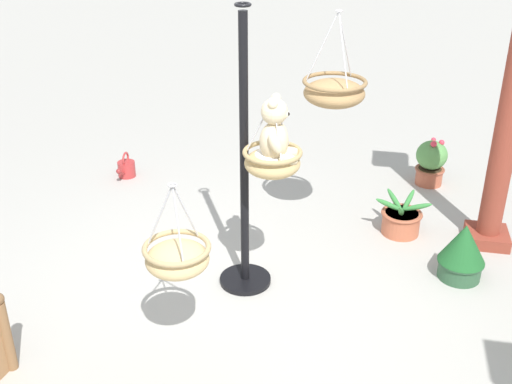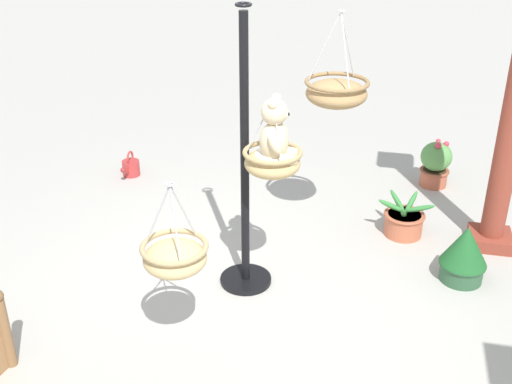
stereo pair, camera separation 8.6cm
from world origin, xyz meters
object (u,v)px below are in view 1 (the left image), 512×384
object	(u,v)px
hanging_basket_right_low	(177,257)
teddy_bear	(276,134)
hanging_basket_with_teddy	(272,161)
potted_plant_flowering_red	(462,252)
potted_plant_conical_shrub	(431,162)
display_pole_central	(245,208)
hanging_basket_left_high	(334,91)
watering_can	(126,168)
potted_plant_tall_leafy	(401,219)
greenhouse_pillar_left	(510,115)

from	to	relation	value
hanging_basket_right_low	teddy_bear	bearing A→B (deg)	153.68
hanging_basket_with_teddy	potted_plant_flowering_red	xyz separation A→B (m)	(-0.58, 1.56, -0.97)
potted_plant_flowering_red	potted_plant_conical_shrub	bearing A→B (deg)	-174.42
display_pole_central	potted_plant_flowering_red	distance (m)	1.92
display_pole_central	hanging_basket_right_low	size ratio (longest dim) A/B	3.65
display_pole_central	hanging_basket_with_teddy	world-z (taller)	display_pole_central
hanging_basket_left_high	hanging_basket_right_low	world-z (taller)	hanging_basket_left_high
potted_plant_flowering_red	watering_can	bearing A→B (deg)	-110.80
hanging_basket_with_teddy	potted_plant_tall_leafy	xyz separation A→B (m)	(-1.26, 1.06, -1.08)
hanging_basket_with_teddy	potted_plant_tall_leafy	bearing A→B (deg)	139.92
hanging_basket_left_high	potted_plant_conical_shrub	world-z (taller)	hanging_basket_left_high
potted_plant_conical_shrub	watering_can	bearing A→B (deg)	-81.79
hanging_basket_left_high	potted_plant_conical_shrub	size ratio (longest dim) A/B	1.47
hanging_basket_with_teddy	hanging_basket_right_low	world-z (taller)	hanging_basket_with_teddy
hanging_basket_with_teddy	hanging_basket_left_high	size ratio (longest dim) A/B	0.74
greenhouse_pillar_left	potted_plant_conical_shrub	world-z (taller)	greenhouse_pillar_left
potted_plant_conical_shrub	watering_can	world-z (taller)	potted_plant_conical_shrub
potted_plant_conical_shrub	teddy_bear	bearing A→B (deg)	-29.00
potted_plant_conical_shrub	potted_plant_flowering_red	bearing A→B (deg)	5.58
display_pole_central	potted_plant_tall_leafy	xyz separation A→B (m)	(-1.11, 1.31, -0.57)
greenhouse_pillar_left	potted_plant_tall_leafy	size ratio (longest dim) A/B	4.84
display_pole_central	hanging_basket_right_low	xyz separation A→B (m)	(1.12, -0.21, 0.21)
display_pole_central	hanging_basket_left_high	xyz separation A→B (m)	(-0.84, 0.61, 0.76)
hanging_basket_left_high	potted_plant_tall_leafy	world-z (taller)	hanging_basket_left_high
teddy_bear	watering_can	world-z (taller)	teddy_bear
hanging_basket_left_high	hanging_basket_right_low	size ratio (longest dim) A/B	1.27
hanging_basket_with_teddy	hanging_basket_left_high	distance (m)	1.08
hanging_basket_right_low	potted_plant_flowering_red	world-z (taller)	hanging_basket_right_low
hanging_basket_left_high	watering_can	bearing A→B (deg)	-111.82
hanging_basket_with_teddy	potted_plant_flowering_red	bearing A→B (deg)	110.40
display_pole_central	watering_can	bearing A→B (deg)	-135.08
teddy_bear	potted_plant_tall_leafy	distance (m)	2.09
display_pole_central	potted_plant_conical_shrub	distance (m)	2.86
hanging_basket_right_low	potted_plant_tall_leafy	distance (m)	2.81
display_pole_central	greenhouse_pillar_left	xyz separation A→B (m)	(-1.09, 2.12, 0.56)
greenhouse_pillar_left	potted_plant_conical_shrub	size ratio (longest dim) A/B	4.80
display_pole_central	hanging_basket_left_high	bearing A→B (deg)	143.80
hanging_basket_right_low	display_pole_central	bearing A→B (deg)	169.58
hanging_basket_left_high	teddy_bear	bearing A→B (deg)	-18.98
display_pole_central	potted_plant_flowering_red	bearing A→B (deg)	103.38
hanging_basket_left_high	greenhouse_pillar_left	bearing A→B (deg)	99.61
teddy_bear	potted_plant_flowering_red	bearing A→B (deg)	110.69
potted_plant_flowering_red	potted_plant_conical_shrub	xyz separation A→B (m)	(-1.87, -0.18, 0.01)
potted_plant_tall_leafy	teddy_bear	bearing A→B (deg)	-39.44
hanging_basket_left_high	potted_plant_tall_leafy	xyz separation A→B (m)	(-0.27, 0.70, -1.34)
display_pole_central	hanging_basket_right_low	world-z (taller)	display_pole_central
hanging_basket_right_low	watering_can	size ratio (longest dim) A/B	1.84
greenhouse_pillar_left	hanging_basket_with_teddy	bearing A→B (deg)	-56.40
hanging_basket_left_high	greenhouse_pillar_left	size ratio (longest dim) A/B	0.31
hanging_basket_with_teddy	teddy_bear	bearing A→B (deg)	90.00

